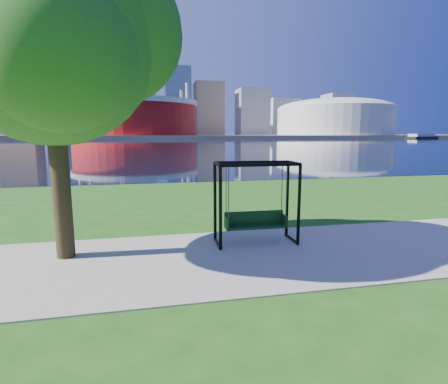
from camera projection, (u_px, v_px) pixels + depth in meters
name	position (u px, v px, depth m)	size (l,w,h in m)	color
ground	(236.00, 250.00, 8.35)	(900.00, 900.00, 0.00)	#1E5114
path	(241.00, 256.00, 7.86)	(120.00, 4.00, 0.03)	#9E937F
river	(155.00, 143.00, 106.69)	(900.00, 180.00, 0.02)	black
far_bank	(150.00, 136.00, 303.22)	(900.00, 228.00, 2.00)	#937F60
stadium	(135.00, 116.00, 230.51)	(83.00, 83.00, 32.00)	maroon
arena	(334.00, 116.00, 260.46)	(84.00, 84.00, 26.56)	beige
skyline	(144.00, 96.00, 309.52)	(392.00, 66.00, 96.50)	gray
swing	(256.00, 205.00, 8.69)	(2.04, 0.93, 2.06)	black
park_tree	(47.00, 34.00, 7.07)	(5.49, 4.96, 6.81)	black
barge	(422.00, 136.00, 223.31)	(28.54, 17.00, 2.78)	black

